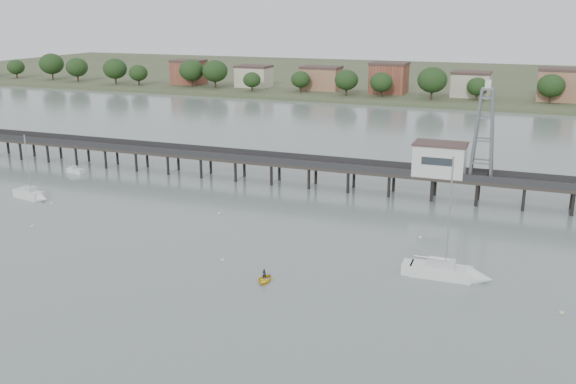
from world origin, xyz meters
name	(u,v)px	position (x,y,z in m)	size (l,w,h in m)	color
ground_plane	(68,344)	(0.00, 0.00, 0.00)	(500.00, 500.00, 0.00)	slate
pier	(294,164)	(0.00, 60.00, 3.79)	(150.00, 5.00, 5.50)	#2D2823
pier_building	(440,159)	(25.00, 60.00, 6.67)	(8.40, 5.40, 5.30)	silver
lattice_tower	(484,135)	(31.50, 60.00, 11.10)	(3.20, 3.20, 15.50)	slate
sailboat_d	(455,274)	(31.66, 28.03, 0.63)	(9.29, 2.84, 15.19)	white
sailboat_b	(33,196)	(-36.36, 36.20, 0.65)	(6.87, 3.05, 11.12)	white
white_tender	(76,171)	(-41.31, 52.93, 0.44)	(3.81, 2.05, 1.41)	white
yellow_dinghy	(264,281)	(11.48, 19.50, 0.00)	(2.02, 0.58, 2.82)	yellow
dinghy_occupant	(264,281)	(11.48, 19.50, 0.00)	(0.46, 1.27, 0.30)	black
mooring_buoys	(231,237)	(1.60, 31.22, 0.08)	(75.29, 17.94, 0.39)	beige
far_shore	(441,79)	(0.36, 239.58, 0.95)	(500.00, 170.00, 10.40)	#475133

